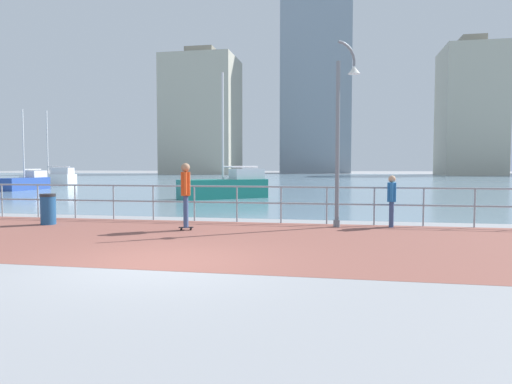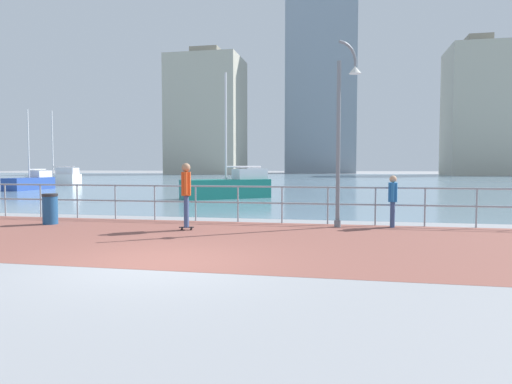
{
  "view_description": "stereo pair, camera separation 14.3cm",
  "coord_description": "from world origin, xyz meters",
  "px_view_note": "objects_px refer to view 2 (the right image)",
  "views": [
    {
      "loc": [
        3.2,
        -7.8,
        1.77
      ],
      "look_at": [
        1.07,
        3.7,
        1.1
      ],
      "focal_mm": 32.04,
      "sensor_mm": 36.0,
      "label": 1
    },
    {
      "loc": [
        3.34,
        -7.78,
        1.77
      ],
      "look_at": [
        1.07,
        3.7,
        1.1
      ],
      "focal_mm": 32.04,
      "sensor_mm": 36.0,
      "label": 2
    }
  ],
  "objects_px": {
    "skateboarder": "(186,190)",
    "sailboat_ivory": "(229,186)",
    "trash_bin": "(50,209)",
    "lamppost": "(343,125)",
    "sailboat_teal": "(55,178)",
    "sailboat_navy": "(31,182)",
    "bystander": "(393,197)"
  },
  "relations": [
    {
      "from": "sailboat_ivory",
      "to": "sailboat_navy",
      "type": "bearing_deg",
      "value": 160.58
    },
    {
      "from": "bystander",
      "to": "trash_bin",
      "type": "height_order",
      "value": "bystander"
    },
    {
      "from": "lamppost",
      "to": "sailboat_ivory",
      "type": "bearing_deg",
      "value": 120.08
    },
    {
      "from": "bystander",
      "to": "trash_bin",
      "type": "relative_size",
      "value": 1.61
    },
    {
      "from": "lamppost",
      "to": "sailboat_ivory",
      "type": "relative_size",
      "value": 0.79
    },
    {
      "from": "sailboat_teal",
      "to": "sailboat_navy",
      "type": "distance_m",
      "value": 7.65
    },
    {
      "from": "lamppost",
      "to": "trash_bin",
      "type": "bearing_deg",
      "value": -172.65
    },
    {
      "from": "trash_bin",
      "to": "lamppost",
      "type": "bearing_deg",
      "value": 7.35
    },
    {
      "from": "sailboat_teal",
      "to": "skateboarder",
      "type": "bearing_deg",
      "value": -49.32
    },
    {
      "from": "bystander",
      "to": "sailboat_navy",
      "type": "bearing_deg",
      "value": 146.01
    },
    {
      "from": "bystander",
      "to": "sailboat_teal",
      "type": "xyz_separation_m",
      "value": [
        -27.28,
        23.49,
        -0.22
      ]
    },
    {
      "from": "sailboat_ivory",
      "to": "skateboarder",
      "type": "bearing_deg",
      "value": -80.83
    },
    {
      "from": "skateboarder",
      "to": "sailboat_navy",
      "type": "relative_size",
      "value": 0.31
    },
    {
      "from": "bystander",
      "to": "sailboat_navy",
      "type": "distance_m",
      "value": 29.37
    },
    {
      "from": "lamppost",
      "to": "sailboat_ivory",
      "type": "xyz_separation_m",
      "value": [
        -6.18,
        10.67,
        -2.31
      ]
    },
    {
      "from": "lamppost",
      "to": "trash_bin",
      "type": "relative_size",
      "value": 5.74
    },
    {
      "from": "sailboat_teal",
      "to": "sailboat_navy",
      "type": "height_order",
      "value": "sailboat_teal"
    },
    {
      "from": "lamppost",
      "to": "sailboat_navy",
      "type": "distance_m",
      "value": 28.4
    },
    {
      "from": "lamppost",
      "to": "sailboat_ivory",
      "type": "height_order",
      "value": "sailboat_ivory"
    },
    {
      "from": "lamppost",
      "to": "bystander",
      "type": "height_order",
      "value": "lamppost"
    },
    {
      "from": "lamppost",
      "to": "sailboat_navy",
      "type": "height_order",
      "value": "sailboat_navy"
    },
    {
      "from": "skateboarder",
      "to": "sailboat_ivory",
      "type": "relative_size",
      "value": 0.27
    },
    {
      "from": "sailboat_navy",
      "to": "skateboarder",
      "type": "bearing_deg",
      "value": -44.07
    },
    {
      "from": "bystander",
      "to": "sailboat_ivory",
      "type": "bearing_deg",
      "value": 125.87
    },
    {
      "from": "skateboarder",
      "to": "lamppost",
      "type": "bearing_deg",
      "value": 20.19
    },
    {
      "from": "sailboat_navy",
      "to": "lamppost",
      "type": "bearing_deg",
      "value": -35.86
    },
    {
      "from": "bystander",
      "to": "sailboat_teal",
      "type": "distance_m",
      "value": 36.0
    },
    {
      "from": "lamppost",
      "to": "sailboat_teal",
      "type": "xyz_separation_m",
      "value": [
        -25.86,
        23.65,
        -2.31
      ]
    },
    {
      "from": "lamppost",
      "to": "sailboat_teal",
      "type": "relative_size",
      "value": 0.79
    },
    {
      "from": "trash_bin",
      "to": "sailboat_navy",
      "type": "bearing_deg",
      "value": 128.77
    },
    {
      "from": "sailboat_teal",
      "to": "sailboat_ivory",
      "type": "relative_size",
      "value": 0.99
    },
    {
      "from": "skateboarder",
      "to": "sailboat_navy",
      "type": "bearing_deg",
      "value": 135.93
    }
  ]
}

